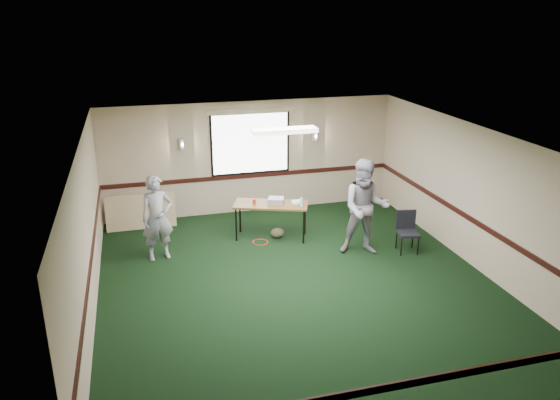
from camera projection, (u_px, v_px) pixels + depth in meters
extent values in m
plane|color=black|center=(299.00, 286.00, 9.86)|extent=(8.00, 8.00, 0.00)
plane|color=tan|center=(250.00, 157.00, 13.04)|extent=(7.00, 0.00, 7.00)
plane|color=tan|center=(411.00, 349.00, 5.77)|extent=(7.00, 0.00, 7.00)
plane|color=tan|center=(86.00, 238.00, 8.54)|extent=(0.00, 8.00, 8.00)
plane|color=tan|center=(477.00, 198.00, 10.27)|extent=(0.00, 8.00, 8.00)
plane|color=white|center=(301.00, 140.00, 8.95)|extent=(8.00, 8.00, 0.00)
cube|color=black|center=(251.00, 176.00, 13.17)|extent=(7.00, 0.03, 0.10)
cube|color=black|center=(407.00, 384.00, 5.93)|extent=(7.00, 0.03, 0.10)
cube|color=black|center=(91.00, 263.00, 8.69)|extent=(0.03, 8.00, 0.10)
cube|color=black|center=(474.00, 221.00, 10.41)|extent=(0.03, 8.00, 0.10)
cube|color=black|center=(250.00, 143.00, 12.89)|extent=(1.90, 0.01, 1.50)
cube|color=white|center=(250.00, 143.00, 12.89)|extent=(1.80, 0.02, 1.40)
cube|color=#C1AF88|center=(250.00, 111.00, 12.63)|extent=(2.05, 0.08, 0.10)
cylinder|color=silver|center=(182.00, 144.00, 12.43)|extent=(0.16, 0.16, 0.25)
cylinder|color=silver|center=(315.00, 136.00, 13.22)|extent=(0.16, 0.16, 0.25)
cube|color=white|center=(284.00, 131.00, 9.88)|extent=(1.20, 0.32, 0.08)
cube|color=#553B18|center=(271.00, 205.00, 11.66)|extent=(1.69, 1.14, 0.04)
cylinder|color=black|center=(236.00, 225.00, 11.62)|extent=(0.04, 0.04, 0.74)
cylinder|color=black|center=(304.00, 227.00, 11.49)|extent=(0.04, 0.04, 0.74)
cylinder|color=black|center=(240.00, 216.00, 12.09)|extent=(0.04, 0.04, 0.74)
cylinder|color=black|center=(305.00, 219.00, 11.96)|extent=(0.04, 0.04, 0.74)
cube|color=#94949C|center=(276.00, 200.00, 11.69)|extent=(0.40, 0.37, 0.11)
cube|color=white|center=(297.00, 202.00, 11.67)|extent=(0.22, 0.17, 0.05)
cylinder|color=red|center=(254.00, 201.00, 11.63)|extent=(0.07, 0.07, 0.11)
cylinder|color=#97DEF7|center=(301.00, 202.00, 11.46)|extent=(0.06, 0.06, 0.19)
ellipsoid|color=#464028|center=(277.00, 233.00, 11.87)|extent=(0.36, 0.32, 0.21)
torus|color=red|center=(260.00, 242.00, 11.65)|extent=(0.44, 0.44, 0.02)
cube|color=tan|center=(141.00, 212.00, 12.28)|extent=(1.54, 0.23, 0.79)
cube|color=black|center=(408.00, 233.00, 11.09)|extent=(0.47, 0.47, 0.05)
cube|color=black|center=(406.00, 219.00, 11.20)|extent=(0.41, 0.12, 0.41)
cylinder|color=black|center=(401.00, 247.00, 10.98)|extent=(0.03, 0.03, 0.38)
cylinder|color=black|center=(418.00, 246.00, 11.01)|extent=(0.03, 0.03, 0.38)
cylinder|color=black|center=(396.00, 240.00, 11.31)|extent=(0.03, 0.03, 0.38)
cylinder|color=black|center=(413.00, 239.00, 11.34)|extent=(0.03, 0.03, 0.38)
imported|color=#3A4B80|center=(157.00, 218.00, 10.67)|extent=(0.69, 0.53, 1.72)
imported|color=#778BBA|center=(365.00, 208.00, 10.86)|extent=(1.14, 1.00, 1.97)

